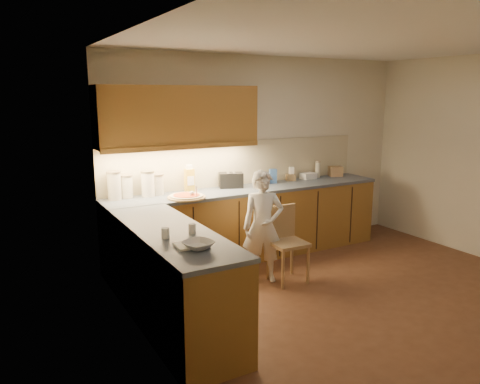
{
  "coord_description": "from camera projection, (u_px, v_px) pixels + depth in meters",
  "views": [
    {
      "loc": [
        -3.37,
        -3.37,
        2.1
      ],
      "look_at": [
        -0.8,
        1.2,
        1.0
      ],
      "focal_mm": 35.0,
      "sensor_mm": 36.0,
      "label": 1
    }
  ],
  "objects": [
    {
      "name": "room",
      "position": [
        371.0,
        138.0,
        4.58
      ],
      "size": [
        4.54,
        4.5,
        2.62
      ],
      "color": "#502E1B",
      "rests_on": "ground"
    },
    {
      "name": "l_counter",
      "position": [
        229.0,
        238.0,
        5.45
      ],
      "size": [
        3.77,
        2.62,
        0.92
      ],
      "color": "olive",
      "rests_on": "ground"
    },
    {
      "name": "backsplash",
      "position": [
        239.0,
        163.0,
        6.19
      ],
      "size": [
        3.75,
        0.02,
        0.58
      ],
      "primitive_type": "cube",
      "color": "beige",
      "rests_on": "l_counter"
    },
    {
      "name": "upper_cabinets",
      "position": [
        179.0,
        116.0,
        5.49
      ],
      "size": [
        1.95,
        0.36,
        0.73
      ],
      "color": "olive",
      "rests_on": "ground"
    },
    {
      "name": "pizza_on_board",
      "position": [
        187.0,
        196.0,
        5.41
      ],
      "size": [
        0.44,
        0.44,
        0.18
      ],
      "rotation": [
        0.0,
        0.0,
        -0.24
      ],
      "color": "tan",
      "rests_on": "l_counter"
    },
    {
      "name": "child",
      "position": [
        263.0,
        227.0,
        5.26
      ],
      "size": [
        0.55,
        0.46,
        1.28
      ],
      "primitive_type": "imported",
      "rotation": [
        0.0,
        0.0,
        -0.39
      ],
      "color": "white",
      "rests_on": "ground"
    },
    {
      "name": "wooden_chair",
      "position": [
        285.0,
        238.0,
        5.32
      ],
      "size": [
        0.4,
        0.4,
        0.86
      ],
      "rotation": [
        0.0,
        0.0,
        -0.04
      ],
      "color": "tan",
      "rests_on": "ground"
    },
    {
      "name": "mixing_bowl",
      "position": [
        198.0,
        245.0,
        3.64
      ],
      "size": [
        0.28,
        0.28,
        0.06
      ],
      "primitive_type": "imported",
      "rotation": [
        0.0,
        0.0,
        0.25
      ],
      "color": "white",
      "rests_on": "l_counter"
    },
    {
      "name": "canister_a",
      "position": [
        114.0,
        185.0,
        5.3
      ],
      "size": [
        0.16,
        0.16,
        0.33
      ],
      "rotation": [
        0.0,
        0.0,
        -0.1
      ],
      "color": "beige",
      "rests_on": "l_counter"
    },
    {
      "name": "canister_b",
      "position": [
        127.0,
        186.0,
        5.41
      ],
      "size": [
        0.15,
        0.15,
        0.27
      ],
      "rotation": [
        0.0,
        0.0,
        0.34
      ],
      "color": "white",
      "rests_on": "l_counter"
    },
    {
      "name": "canister_c",
      "position": [
        148.0,
        184.0,
        5.48
      ],
      "size": [
        0.16,
        0.16,
        0.3
      ],
      "rotation": [
        0.0,
        0.0,
        -0.0
      ],
      "color": "white",
      "rests_on": "l_counter"
    },
    {
      "name": "canister_d",
      "position": [
        158.0,
        184.0,
        5.57
      ],
      "size": [
        0.16,
        0.16,
        0.25
      ],
      "rotation": [
        0.0,
        0.0,
        0.21
      ],
      "color": "beige",
      "rests_on": "l_counter"
    },
    {
      "name": "oil_jug",
      "position": [
        189.0,
        179.0,
        5.75
      ],
      "size": [
        0.11,
        0.08,
        0.33
      ],
      "rotation": [
        0.0,
        0.0,
        -0.0
      ],
      "color": "gold",
      "rests_on": "l_counter"
    },
    {
      "name": "toaster",
      "position": [
        231.0,
        180.0,
        6.01
      ],
      "size": [
        0.34,
        0.26,
        0.2
      ],
      "rotation": [
        0.0,
        0.0,
        -0.35
      ],
      "color": "black",
      "rests_on": "l_counter"
    },
    {
      "name": "steel_pot",
      "position": [
        260.0,
        179.0,
        6.24
      ],
      "size": [
        0.18,
        0.18,
        0.14
      ],
      "color": "#A5A5AA",
      "rests_on": "l_counter"
    },
    {
      "name": "blue_box",
      "position": [
        273.0,
        176.0,
        6.31
      ],
      "size": [
        0.11,
        0.1,
        0.19
      ],
      "primitive_type": "cube",
      "rotation": [
        0.0,
        0.0,
        -0.34
      ],
      "color": "#355A9F",
      "rests_on": "l_counter"
    },
    {
      "name": "card_box_a",
      "position": [
        291.0,
        177.0,
        6.5
      ],
      "size": [
        0.15,
        0.12,
        0.09
      ],
      "primitive_type": "cube",
      "rotation": [
        0.0,
        0.0,
        -0.31
      ],
      "color": "#9A7C53",
      "rests_on": "l_counter"
    },
    {
      "name": "white_bottle",
      "position": [
        291.0,
        174.0,
        6.53
      ],
      "size": [
        0.08,
        0.08,
        0.19
      ],
      "primitive_type": "cube",
      "rotation": [
        0.0,
        0.0,
        -0.31
      ],
      "color": "white",
      "rests_on": "l_counter"
    },
    {
      "name": "flat_pack",
      "position": [
        308.0,
        176.0,
        6.65
      ],
      "size": [
        0.22,
        0.16,
        0.08
      ],
      "primitive_type": "cube",
      "rotation": [
        0.0,
        0.0,
        0.06
      ],
      "color": "white",
      "rests_on": "l_counter"
    },
    {
      "name": "tall_jar",
      "position": [
        318.0,
        169.0,
        6.72
      ],
      "size": [
        0.08,
        0.08,
        0.24
      ],
      "rotation": [
        0.0,
        0.0,
        -0.06
      ],
      "color": "silver",
      "rests_on": "l_counter"
    },
    {
      "name": "card_box_b",
      "position": [
        336.0,
        171.0,
        6.86
      ],
      "size": [
        0.22,
        0.2,
        0.14
      ],
      "primitive_type": "cube",
      "rotation": [
        0.0,
        0.0,
        -0.36
      ],
      "color": "#9A7853",
      "rests_on": "l_counter"
    },
    {
      "name": "dough_cloth",
      "position": [
        192.0,
        245.0,
        3.7
      ],
      "size": [
        0.27,
        0.22,
        0.02
      ],
      "primitive_type": "cube",
      "rotation": [
        0.0,
        0.0,
        -0.08
      ],
      "color": "white",
      "rests_on": "l_counter"
    },
    {
      "name": "spice_jar_a",
      "position": [
        165.0,
        233.0,
        3.89
      ],
      "size": [
        0.09,
        0.09,
        0.09
      ],
      "primitive_type": "cylinder",
      "rotation": [
        0.0,
        0.0,
        0.39
      ],
      "color": "white",
      "rests_on": "l_counter"
    },
    {
      "name": "spice_jar_b",
      "position": [
        192.0,
        229.0,
        4.03
      ],
      "size": [
        0.08,
        0.08,
        0.09
      ],
      "primitive_type": "cylinder",
      "rotation": [
        0.0,
        0.0,
        0.36
      ],
      "color": "white",
      "rests_on": "l_counter"
    }
  ]
}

